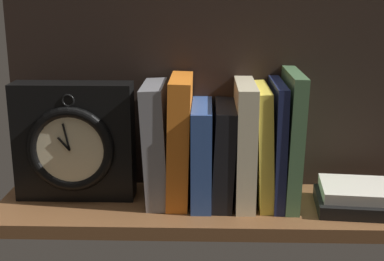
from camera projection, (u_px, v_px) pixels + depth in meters
ground_plane at (214, 208)px, 101.16cm from camera, size 81.63×22.36×2.50cm
back_panel at (215, 88)px, 105.76cm from camera, size 81.63×1.20×39.90cm
book_gray_chess at (157, 143)px, 99.92cm from camera, size 5.06×14.19×22.46cm
book_orange_pandolfini at (180, 140)px, 99.64cm from camera, size 4.56×14.90×23.65cm
book_blue_modern at (202, 153)px, 100.20cm from camera, size 3.70×16.33×18.44cm
book_black_skeptic at (223, 153)px, 100.09cm from camera, size 4.55×15.86×18.58cm
book_cream_twain at (244, 143)px, 99.43cm from camera, size 3.54×16.29×22.58cm
book_yellow_seinlanguage at (262, 145)px, 99.43cm from camera, size 3.69×15.21×21.99cm
book_navy_bierce at (276, 143)px, 99.25cm from camera, size 2.08×15.90×22.77cm
book_green_romantic at (290, 138)px, 98.93cm from camera, size 3.03×16.36×24.65cm
framed_clock at (74, 143)px, 100.32cm from camera, size 22.36×7.21×22.36cm
book_stack_side at (367, 198)px, 97.61cm from camera, size 19.43×14.02×4.30cm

